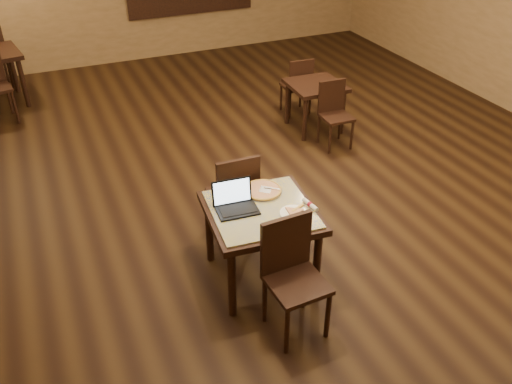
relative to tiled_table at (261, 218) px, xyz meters
name	(u,v)px	position (x,y,z in m)	size (l,w,h in m)	color
ground	(284,183)	(0.91, 1.37, -0.66)	(10.00, 10.00, 0.00)	black
tiled_table	(261,218)	(0.00, 0.00, 0.00)	(1.00, 1.00, 0.76)	black
chair_main_near	(292,270)	(0.00, -0.61, -0.09)	(0.46, 0.46, 1.01)	black
chair_main_far	(235,193)	(0.00, 0.61, -0.11)	(0.43, 0.43, 0.98)	black
laptop	(235,201)	(-0.20, 0.11, 0.17)	(0.37, 0.30, 0.24)	black
plate	(294,213)	(0.22, -0.18, 0.11)	(0.23, 0.23, 0.01)	white
pizza_slice	(294,212)	(0.22, -0.18, 0.13)	(0.18, 0.18, 0.02)	beige
pizza_pan	(262,191)	(0.12, 0.24, 0.11)	(0.34, 0.34, 0.01)	silver
pizza_whole	(262,190)	(0.12, 0.24, 0.12)	(0.35, 0.35, 0.02)	beige
spatula	(265,190)	(0.14, 0.22, 0.13)	(0.11, 0.25, 0.01)	silver
napkin_roll	(310,205)	(0.40, -0.14, 0.12)	(0.07, 0.19, 0.04)	white
other_table_a	(315,91)	(1.94, 2.54, -0.11)	(0.73, 0.73, 0.66)	black
other_table_a_chair_near	(334,110)	(1.94, 2.04, -0.18)	(0.38, 0.38, 0.86)	black
other_table_a_chair_far	(298,83)	(1.93, 3.04, -0.18)	(0.38, 0.38, 0.86)	black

